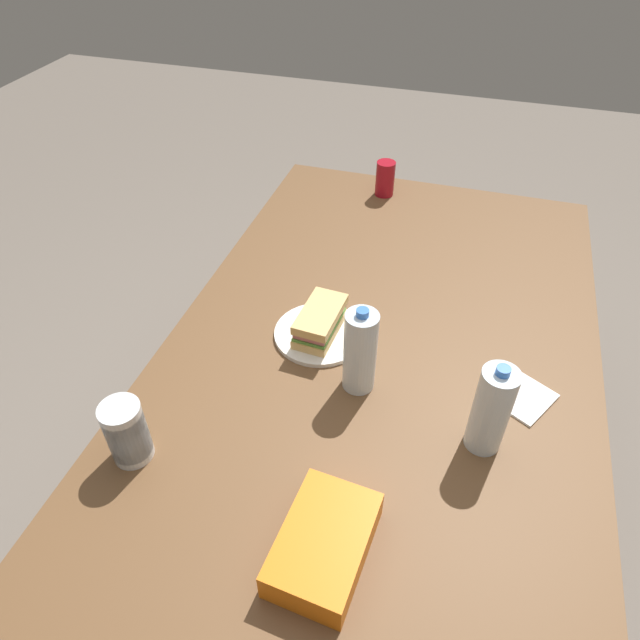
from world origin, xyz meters
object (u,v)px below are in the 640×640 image
at_px(sandwich, 320,320).
at_px(dining_table, 378,369).
at_px(paper_plate, 320,333).
at_px(plastic_cup_stack, 127,432).
at_px(water_bottle_spare, 360,351).
at_px(soda_can_red, 385,179).
at_px(chip_bag, 324,544).
at_px(water_bottle_tall, 491,410).

bearing_deg(sandwich, dining_table, 90.06).
relative_size(dining_table, paper_plate, 7.69).
relative_size(plastic_cup_stack, water_bottle_spare, 0.65).
distance_m(sandwich, plastic_cup_stack, 0.54).
height_order(paper_plate, plastic_cup_stack, plastic_cup_stack).
height_order(dining_table, paper_plate, paper_plate).
distance_m(soda_can_red, chip_bag, 1.34).
bearing_deg(dining_table, paper_plate, -91.32).
relative_size(sandwich, water_bottle_spare, 0.82).
bearing_deg(sandwich, water_bottle_tall, 62.77).
bearing_deg(water_bottle_spare, plastic_cup_stack, -50.75).
bearing_deg(water_bottle_tall, plastic_cup_stack, -70.77).
height_order(sandwich, chip_bag, sandwich).
distance_m(soda_can_red, plastic_cup_stack, 1.27).
distance_m(dining_table, water_bottle_tall, 0.40).
height_order(water_bottle_tall, plastic_cup_stack, water_bottle_tall).
xyz_separation_m(chip_bag, plastic_cup_stack, (-0.09, -0.45, 0.04)).
height_order(paper_plate, chip_bag, chip_bag).
distance_m(soda_can_red, water_bottle_tall, 1.08).
distance_m(sandwich, water_bottle_spare, 0.20).
relative_size(sandwich, soda_can_red, 1.54).
height_order(sandwich, water_bottle_spare, water_bottle_spare).
bearing_deg(chip_bag, water_bottle_spare, 10.50).
relative_size(water_bottle_tall, plastic_cup_stack, 1.55).
xyz_separation_m(soda_can_red, plastic_cup_stack, (1.24, -0.27, 0.01)).
bearing_deg(plastic_cup_stack, water_bottle_spare, 129.25).
xyz_separation_m(paper_plate, plastic_cup_stack, (0.47, -0.27, 0.07)).
bearing_deg(chip_bag, dining_table, 6.71).
relative_size(sandwich, plastic_cup_stack, 1.27).
xyz_separation_m(water_bottle_tall, water_bottle_spare, (-0.09, -0.30, 0.00)).
bearing_deg(paper_plate, sandwich, 22.40).
relative_size(soda_can_red, plastic_cup_stack, 0.82).
height_order(soda_can_red, water_bottle_tall, water_bottle_tall).
distance_m(paper_plate, chip_bag, 0.59).
distance_m(paper_plate, plastic_cup_stack, 0.54).
relative_size(dining_table, sandwich, 9.59).
bearing_deg(dining_table, water_bottle_spare, -9.93).
relative_size(paper_plate, soda_can_red, 1.93).
bearing_deg(dining_table, plastic_cup_stack, -42.58).
distance_m(sandwich, water_bottle_tall, 0.49).
xyz_separation_m(sandwich, plastic_cup_stack, (0.46, -0.27, 0.02)).
xyz_separation_m(chip_bag, water_bottle_tall, (-0.33, 0.25, 0.07)).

